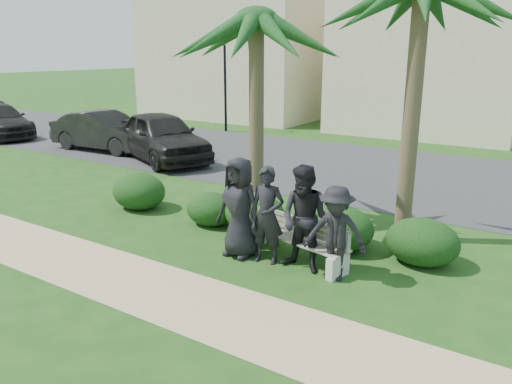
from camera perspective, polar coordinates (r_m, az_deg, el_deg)
ground at (r=9.45m, az=-2.75°, el=-7.21°), size 160.00×160.00×0.00m
footpath at (r=8.20m, az=-10.26°, el=-11.24°), size 30.00×1.60×0.01m
asphalt_street at (r=16.30m, az=13.93°, el=2.27°), size 160.00×8.00×0.01m
stucco_bldg_left at (r=30.32m, az=-1.31°, el=15.79°), size 10.40×8.40×7.30m
stucco_bldg_right at (r=25.76m, az=20.07°, el=14.86°), size 8.40×8.40×7.30m
street_lamp at (r=23.70m, az=-3.57°, el=14.00°), size 0.36×0.36×4.29m
park_bench at (r=9.15m, az=4.41°, el=-5.75°), size 2.23×0.93×0.75m
man_a at (r=9.13m, az=-1.91°, el=-1.78°), size 0.96×0.67×1.87m
man_b at (r=8.86m, az=1.26°, el=-2.68°), size 0.71×0.53×1.77m
man_c at (r=8.53m, az=5.63°, el=-3.12°), size 0.94×0.74×1.87m
man_d at (r=8.32m, az=9.09°, el=-4.70°), size 1.15×0.81×1.61m
hedge_a at (r=12.38m, az=-13.25°, el=0.20°), size 1.37×1.13×0.89m
hedge_b at (r=10.99m, az=-5.21°, el=-1.84°), size 1.14×0.94×0.74m
hedge_c at (r=10.46m, az=-0.15°, el=-2.33°), size 1.33×1.10×0.87m
hedge_d at (r=9.74m, az=9.51°, el=-3.92°), size 1.35×1.11×0.88m
hedge_e at (r=9.92m, az=10.05°, el=-4.00°), size 1.13×0.94×0.74m
hedge_f at (r=9.43m, az=18.49°, el=-5.29°), size 1.31×1.08×0.86m
palm_left at (r=10.75m, az=0.05°, el=18.80°), size 3.00×3.00×5.21m
car_a at (r=17.70m, az=-10.76°, el=6.27°), size 5.29×3.78×1.67m
car_b at (r=20.04m, az=-16.90°, el=6.67°), size 4.55×1.84×1.47m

